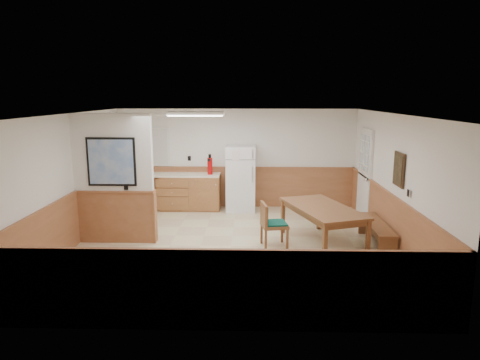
{
  "coord_description": "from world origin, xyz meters",
  "views": [
    {
      "loc": [
        0.37,
        -7.76,
        2.82
      ],
      "look_at": [
        0.16,
        0.4,
        1.21
      ],
      "focal_mm": 32.0,
      "sensor_mm": 36.0,
      "label": 1
    }
  ],
  "objects_px": {
    "dining_table": "(322,211)",
    "fire_extinguisher": "(210,166)",
    "refrigerator": "(241,178)",
    "soap_bottle": "(149,170)",
    "dining_bench": "(377,229)",
    "dining_chair": "(270,222)"
  },
  "relations": [
    {
      "from": "dining_table",
      "to": "dining_chair",
      "type": "height_order",
      "value": "dining_chair"
    },
    {
      "from": "soap_bottle",
      "to": "dining_bench",
      "type": "bearing_deg",
      "value": -27.79
    },
    {
      "from": "dining_bench",
      "to": "fire_extinguisher",
      "type": "xyz_separation_m",
      "value": [
        -3.41,
        2.57,
        0.78
      ]
    },
    {
      "from": "dining_bench",
      "to": "soap_bottle",
      "type": "distance_m",
      "value": 5.62
    },
    {
      "from": "dining_bench",
      "to": "fire_extinguisher",
      "type": "relative_size",
      "value": 3.14
    },
    {
      "from": "dining_table",
      "to": "soap_bottle",
      "type": "xyz_separation_m",
      "value": [
        -3.91,
        2.56,
        0.34
      ]
    },
    {
      "from": "dining_table",
      "to": "fire_extinguisher",
      "type": "height_order",
      "value": "fire_extinguisher"
    },
    {
      "from": "refrigerator",
      "to": "dining_bench",
      "type": "distance_m",
      "value": 3.7
    },
    {
      "from": "refrigerator",
      "to": "soap_bottle",
      "type": "relative_size",
      "value": 8.42
    },
    {
      "from": "refrigerator",
      "to": "dining_chair",
      "type": "relative_size",
      "value": 1.9
    },
    {
      "from": "refrigerator",
      "to": "soap_bottle",
      "type": "distance_m",
      "value": 2.3
    },
    {
      "from": "refrigerator",
      "to": "fire_extinguisher",
      "type": "xyz_separation_m",
      "value": [
        -0.76,
        0.02,
        0.31
      ]
    },
    {
      "from": "dining_chair",
      "to": "soap_bottle",
      "type": "bearing_deg",
      "value": 127.23
    },
    {
      "from": "refrigerator",
      "to": "dining_table",
      "type": "xyz_separation_m",
      "value": [
        1.61,
        -2.51,
        -0.15
      ]
    },
    {
      "from": "fire_extinguisher",
      "to": "soap_bottle",
      "type": "relative_size",
      "value": 2.62
    },
    {
      "from": "fire_extinguisher",
      "to": "dining_bench",
      "type": "bearing_deg",
      "value": -49.42
    },
    {
      "from": "refrigerator",
      "to": "dining_table",
      "type": "distance_m",
      "value": 2.98
    },
    {
      "from": "soap_bottle",
      "to": "refrigerator",
      "type": "bearing_deg",
      "value": -1.32
    },
    {
      "from": "dining_table",
      "to": "soap_bottle",
      "type": "height_order",
      "value": "soap_bottle"
    },
    {
      "from": "dining_table",
      "to": "fire_extinguisher",
      "type": "relative_size",
      "value": 4.23
    },
    {
      "from": "dining_chair",
      "to": "refrigerator",
      "type": "bearing_deg",
      "value": 93.1
    },
    {
      "from": "dining_chair",
      "to": "fire_extinguisher",
      "type": "bearing_deg",
      "value": 107.37
    }
  ]
}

